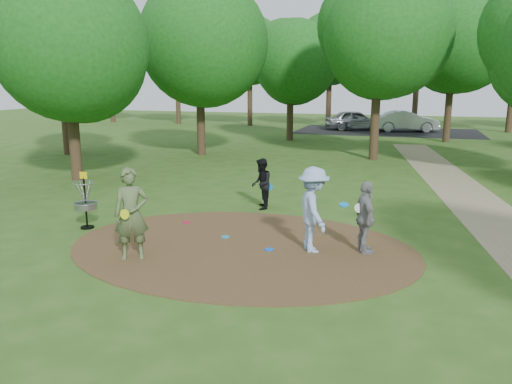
# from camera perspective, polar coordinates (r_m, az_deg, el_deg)

# --- Properties ---
(ground) EXTENTS (100.00, 100.00, 0.00)m
(ground) POSITION_cam_1_polar(r_m,az_deg,el_deg) (11.99, -1.69, -6.33)
(ground) COLOR #2D5119
(ground) RESTS_ON ground
(dirt_clearing) EXTENTS (8.40, 8.40, 0.02)m
(dirt_clearing) POSITION_cam_1_polar(r_m,az_deg,el_deg) (11.99, -1.69, -6.29)
(dirt_clearing) COLOR #47301C
(dirt_clearing) RESTS_ON ground
(parking_lot) EXTENTS (14.00, 8.00, 0.01)m
(parking_lot) POSITION_cam_1_polar(r_m,az_deg,el_deg) (40.96, 14.74, 6.71)
(parking_lot) COLOR black
(parking_lot) RESTS_ON ground
(player_observer_with_disc) EXTENTS (0.89, 0.79, 2.06)m
(player_observer_with_disc) POSITION_cam_1_polar(r_m,az_deg,el_deg) (11.31, -14.06, -2.45)
(player_observer_with_disc) COLOR #506339
(player_observer_with_disc) RESTS_ON ground
(player_throwing_with_disc) EXTENTS (1.46, 1.49, 2.00)m
(player_throwing_with_disc) POSITION_cam_1_polar(r_m,az_deg,el_deg) (11.52, 6.56, -2.03)
(player_throwing_with_disc) COLOR #94B0DC
(player_throwing_with_disc) RESTS_ON ground
(player_walking_with_disc) EXTENTS (0.76, 0.89, 1.58)m
(player_walking_with_disc) POSITION_cam_1_polar(r_m,az_deg,el_deg) (15.36, 0.61, 0.94)
(player_walking_with_disc) COLOR black
(player_walking_with_disc) RESTS_ON ground
(player_waiting_with_disc) EXTENTS (0.78, 1.07, 1.69)m
(player_waiting_with_disc) POSITION_cam_1_polar(r_m,az_deg,el_deg) (11.61, 12.39, -2.90)
(player_waiting_with_disc) COLOR gray
(player_waiting_with_disc) RESTS_ON ground
(disc_ground_cyan) EXTENTS (0.22, 0.22, 0.02)m
(disc_ground_cyan) POSITION_cam_1_polar(r_m,az_deg,el_deg) (12.70, -3.53, -5.14)
(disc_ground_cyan) COLOR #1793BD
(disc_ground_cyan) RESTS_ON dirt_clearing
(disc_ground_blue) EXTENTS (0.22, 0.22, 0.02)m
(disc_ground_blue) POSITION_cam_1_polar(r_m,az_deg,el_deg) (11.76, 1.51, -6.58)
(disc_ground_blue) COLOR blue
(disc_ground_blue) RESTS_ON dirt_clearing
(disc_ground_red) EXTENTS (0.22, 0.22, 0.02)m
(disc_ground_red) POSITION_cam_1_polar(r_m,az_deg,el_deg) (14.08, -7.97, -3.45)
(disc_ground_red) COLOR #C4133C
(disc_ground_red) RESTS_ON dirt_clearing
(car_left) EXTENTS (5.07, 3.34, 1.60)m
(car_left) POSITION_cam_1_polar(r_m,az_deg,el_deg) (41.62, 11.28, 8.07)
(car_left) COLOR #A1A2A9
(car_left) RESTS_ON ground
(car_right) EXTENTS (5.20, 2.78, 1.63)m
(car_right) POSITION_cam_1_polar(r_m,az_deg,el_deg) (41.15, 16.75, 7.75)
(car_right) COLOR #B8BEC1
(car_right) RESTS_ON ground
(disc_golf_basket) EXTENTS (0.63, 0.63, 1.54)m
(disc_golf_basket) POSITION_cam_1_polar(r_m,az_deg,el_deg) (14.06, -18.96, -0.49)
(disc_golf_basket) COLOR black
(disc_golf_basket) RESTS_ON ground
(tree_ring) EXTENTS (37.25, 45.45, 9.43)m
(tree_ring) POSITION_cam_1_polar(r_m,az_deg,el_deg) (21.67, 12.02, 16.06)
(tree_ring) COLOR #332316
(tree_ring) RESTS_ON ground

